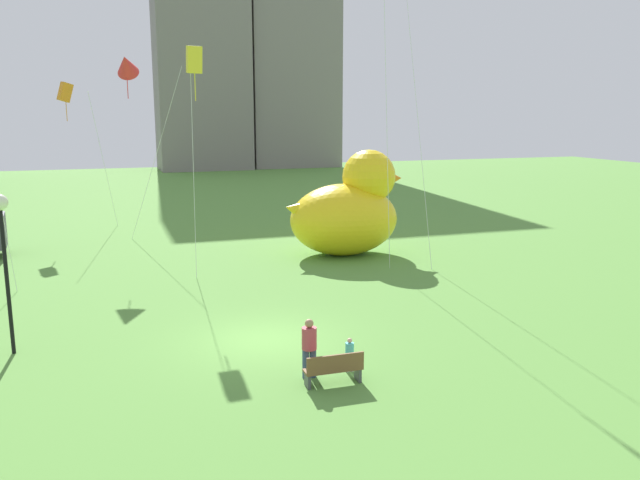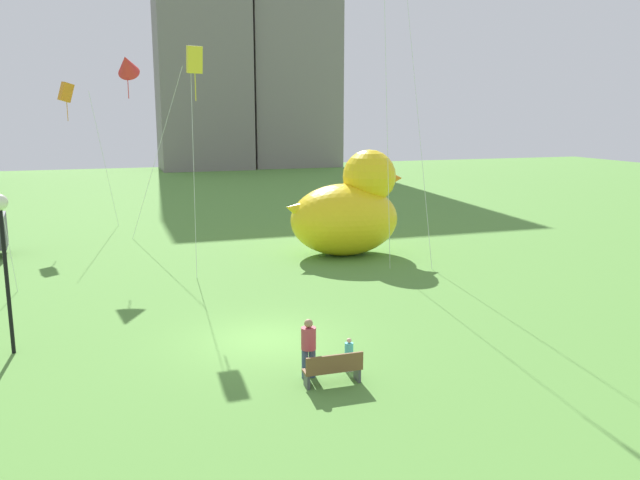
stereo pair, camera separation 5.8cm
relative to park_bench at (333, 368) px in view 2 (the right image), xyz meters
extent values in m
plane|color=#558D3A|center=(-0.91, 4.04, -0.47)|extent=(140.00, 140.00, 0.00)
cube|color=brown|center=(0.00, 0.08, -0.05)|extent=(1.61, 0.46, 0.06)
cube|color=brown|center=(0.00, -0.12, 0.20)|extent=(1.60, 0.07, 0.45)
cube|color=#47474C|center=(-0.72, 0.08, -0.28)|extent=(0.08, 0.37, 0.39)
cube|color=#47474C|center=(0.72, 0.07, -0.28)|extent=(0.08, 0.37, 0.39)
cylinder|color=#38476B|center=(-0.58, 0.70, -0.06)|extent=(0.19, 0.19, 0.83)
cylinder|color=#38476B|center=(-0.37, 0.70, -0.06)|extent=(0.19, 0.19, 0.83)
cylinder|color=#B23F4C|center=(-0.47, 0.70, 0.66)|extent=(0.41, 0.41, 0.62)
sphere|color=#A87C5B|center=(-0.47, 0.70, 1.09)|extent=(0.24, 0.24, 0.24)
cylinder|color=silver|center=(0.67, 0.73, -0.23)|extent=(0.11, 0.11, 0.49)
cylinder|color=silver|center=(0.79, 0.73, -0.23)|extent=(0.11, 0.11, 0.49)
cylinder|color=#4CBFC6|center=(0.73, 0.73, 0.20)|extent=(0.24, 0.24, 0.36)
sphere|color=#D8AD8C|center=(0.73, 0.73, 0.45)|extent=(0.14, 0.14, 0.14)
ellipsoid|color=yellow|center=(6.00, 15.19, 1.36)|extent=(5.62, 4.16, 3.67)
sphere|color=yellow|center=(7.35, 15.19, 3.53)|extent=(2.74, 2.74, 2.74)
cone|color=orange|center=(8.58, 15.19, 3.39)|extent=(1.23, 1.23, 1.23)
cone|color=yellow|center=(3.56, 15.19, 1.97)|extent=(1.68, 1.47, 1.76)
cylinder|color=black|center=(-8.48, 5.31, 1.75)|extent=(0.12, 0.12, 4.46)
cube|color=gray|center=(7.09, 69.68, 16.98)|extent=(11.47, 8.41, 34.91)
cube|color=gray|center=(19.09, 69.80, 18.21)|extent=(11.76, 7.30, 37.36)
cylinder|color=silver|center=(8.26, 12.79, 10.53)|extent=(1.01, 3.98, 22.00)
cylinder|color=silver|center=(-1.84, 12.95, 4.22)|extent=(0.16, 0.42, 9.40)
cube|color=yellow|center=(-1.64, 12.89, 8.92)|extent=(0.63, 0.72, 1.17)
cylinder|color=yellow|center=(-1.64, 12.89, 8.02)|extent=(0.04, 0.04, 1.60)
cylinder|color=silver|center=(-2.74, 21.67, 4.34)|extent=(2.96, 2.73, 9.63)
cone|color=red|center=(-4.09, 20.20, 9.15)|extent=(1.44, 1.77, 1.55)
cylinder|color=red|center=(-4.09, 20.20, 8.25)|extent=(0.04, 0.04, 1.60)
cylinder|color=silver|center=(6.57, 11.42, 6.42)|extent=(0.89, 0.56, 13.79)
cylinder|color=silver|center=(-5.48, 26.17, 3.73)|extent=(1.25, 3.88, 8.41)
cube|color=orange|center=(-7.41, 26.78, 7.93)|extent=(1.05, 0.80, 1.26)
cylinder|color=orange|center=(-7.41, 26.78, 7.03)|extent=(0.04, 0.04, 1.60)
camera|label=1|loc=(-5.56, -15.36, 6.75)|focal=36.28mm
camera|label=2|loc=(-5.50, -15.38, 6.75)|focal=36.28mm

